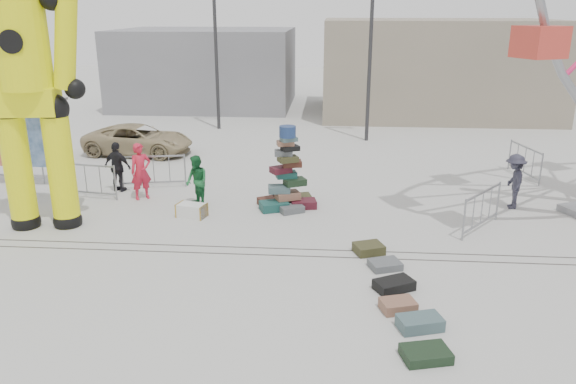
# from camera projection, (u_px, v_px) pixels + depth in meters

# --- Properties ---
(ground) EXTENTS (90.00, 90.00, 0.00)m
(ground) POSITION_uv_depth(u_px,v_px,m) (265.00, 266.00, 12.75)
(ground) COLOR #9E9E99
(ground) RESTS_ON ground
(track_line_near) EXTENTS (40.00, 0.04, 0.01)m
(track_line_near) POSITION_uv_depth(u_px,v_px,m) (268.00, 255.00, 13.32)
(track_line_near) COLOR #47443F
(track_line_near) RESTS_ON ground
(track_line_far) EXTENTS (40.00, 0.04, 0.01)m
(track_line_far) POSITION_uv_depth(u_px,v_px,m) (270.00, 248.00, 13.69)
(track_line_far) COLOR #47443F
(track_line_far) RESTS_ON ground
(building_right) EXTENTS (12.00, 8.00, 5.00)m
(building_right) POSITION_uv_depth(u_px,v_px,m) (435.00, 67.00, 30.40)
(building_right) COLOR gray
(building_right) RESTS_ON ground
(building_left) EXTENTS (10.00, 8.00, 4.40)m
(building_left) POSITION_uv_depth(u_px,v_px,m) (207.00, 67.00, 33.33)
(building_left) COLOR gray
(building_left) RESTS_ON ground
(lamp_post_right) EXTENTS (1.41, 0.25, 8.00)m
(lamp_post_right) POSITION_uv_depth(u_px,v_px,m) (373.00, 35.00, 23.43)
(lamp_post_right) COLOR #2D2D30
(lamp_post_right) RESTS_ON ground
(lamp_post_left) EXTENTS (1.41, 0.25, 8.00)m
(lamp_post_left) POSITION_uv_depth(u_px,v_px,m) (217.00, 33.00, 25.83)
(lamp_post_left) COLOR #2D2D30
(lamp_post_left) RESTS_ON ground
(suitcase_tower) EXTENTS (1.82, 1.58, 2.42)m
(suitcase_tower) POSITION_uv_depth(u_px,v_px,m) (287.00, 185.00, 16.35)
(suitcase_tower) COLOR #194B45
(suitcase_tower) RESTS_ON ground
(crash_test_dummy) EXTENTS (2.93, 1.28, 7.34)m
(crash_test_dummy) POSITION_uv_depth(u_px,v_px,m) (27.00, 81.00, 13.88)
(crash_test_dummy) COLOR black
(crash_test_dummy) RESTS_ON ground
(banner_scaffold) EXTENTS (4.03, 0.77, 2.90)m
(banner_scaffold) POSITION_uv_depth(u_px,v_px,m) (5.00, 120.00, 17.82)
(banner_scaffold) COLOR gray
(banner_scaffold) RESTS_ON ground
(steamer_trunk) EXTENTS (0.89, 0.64, 0.37)m
(steamer_trunk) POSITION_uv_depth(u_px,v_px,m) (192.00, 210.00, 15.71)
(steamer_trunk) COLOR silver
(steamer_trunk) RESTS_ON ground
(row_case_0) EXTENTS (0.82, 0.75, 0.22)m
(row_case_0) POSITION_uv_depth(u_px,v_px,m) (369.00, 248.00, 13.41)
(row_case_0) COLOR #3C3A1E
(row_case_0) RESTS_ON ground
(row_case_1) EXTENTS (0.81, 0.72, 0.17)m
(row_case_1) POSITION_uv_depth(u_px,v_px,m) (385.00, 265.00, 12.64)
(row_case_1) COLOR #575B5F
(row_case_1) RESTS_ON ground
(row_case_2) EXTENTS (0.94, 0.81, 0.22)m
(row_case_2) POSITION_uv_depth(u_px,v_px,m) (394.00, 285.00, 11.66)
(row_case_2) COLOR black
(row_case_2) RESTS_ON ground
(row_case_3) EXTENTS (0.76, 0.64, 0.21)m
(row_case_3) POSITION_uv_depth(u_px,v_px,m) (398.00, 305.00, 10.86)
(row_case_3) COLOR #895B46
(row_case_3) RESTS_ON ground
(row_case_4) EXTENTS (0.90, 0.68, 0.24)m
(row_case_4) POSITION_uv_depth(u_px,v_px,m) (420.00, 323.00, 10.24)
(row_case_4) COLOR #466064
(row_case_4) RESTS_ON ground
(row_case_5) EXTENTS (0.90, 0.72, 0.18)m
(row_case_5) POSITION_uv_depth(u_px,v_px,m) (426.00, 354.00, 9.36)
(row_case_5) COLOR black
(row_case_5) RESTS_ON ground
(barricade_dummy_a) EXTENTS (1.98, 0.47, 1.10)m
(barricade_dummy_a) POSITION_uv_depth(u_px,v_px,m) (17.00, 166.00, 18.81)
(barricade_dummy_a) COLOR gray
(barricade_dummy_a) RESTS_ON ground
(barricade_dummy_b) EXTENTS (1.99, 0.41, 1.10)m
(barricade_dummy_b) POSITION_uv_depth(u_px,v_px,m) (86.00, 181.00, 17.17)
(barricade_dummy_b) COLOR gray
(barricade_dummy_b) RESTS_ON ground
(barricade_dummy_c) EXTENTS (1.98, 0.49, 1.10)m
(barricade_dummy_c) POSITION_uv_depth(u_px,v_px,m) (154.00, 171.00, 18.14)
(barricade_dummy_c) COLOR gray
(barricade_dummy_c) RESTS_ON ground
(barricade_wheel_front) EXTENTS (1.33, 1.62, 1.10)m
(barricade_wheel_front) POSITION_uv_depth(u_px,v_px,m) (482.00, 210.00, 14.68)
(barricade_wheel_front) COLOR gray
(barricade_wheel_front) RESTS_ON ground
(barricade_wheel_back) EXTENTS (0.53, 1.98, 1.10)m
(barricade_wheel_back) POSITION_uv_depth(u_px,v_px,m) (525.00, 162.00, 19.28)
(barricade_wheel_back) COLOR gray
(barricade_wheel_back) RESTS_ON ground
(pedestrian_red) EXTENTS (0.76, 0.71, 1.74)m
(pedestrian_red) POSITION_uv_depth(u_px,v_px,m) (141.00, 171.00, 16.99)
(pedestrian_red) COLOR red
(pedestrian_red) RESTS_ON ground
(pedestrian_green) EXTENTS (0.92, 0.93, 1.52)m
(pedestrian_green) POSITION_uv_depth(u_px,v_px,m) (197.00, 181.00, 16.40)
(pedestrian_green) COLOR #175D2D
(pedestrian_green) RESTS_ON ground
(pedestrian_black) EXTENTS (1.01, 0.62, 1.60)m
(pedestrian_black) POSITION_uv_depth(u_px,v_px,m) (118.00, 167.00, 17.71)
(pedestrian_black) COLOR black
(pedestrian_black) RESTS_ON ground
(pedestrian_grey) EXTENTS (0.71, 1.10, 1.61)m
(pedestrian_grey) POSITION_uv_depth(u_px,v_px,m) (514.00, 181.00, 16.24)
(pedestrian_grey) COLOR #282836
(pedestrian_grey) RESTS_ON ground
(parked_suv) EXTENTS (4.40, 2.31, 1.18)m
(parked_suv) POSITION_uv_depth(u_px,v_px,m) (138.00, 140.00, 22.32)
(parked_suv) COLOR tan
(parked_suv) RESTS_ON ground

